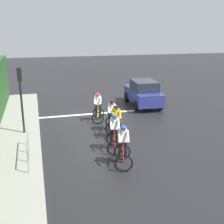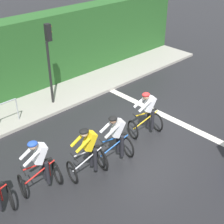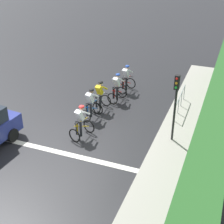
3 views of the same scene
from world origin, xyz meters
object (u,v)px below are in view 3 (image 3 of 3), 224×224
at_px(cyclist_lead, 126,79).
at_px(traffic_light_near_crossing, 176,99).
at_px(cyclist_mid, 100,97).
at_px(cyclist_second, 117,88).
at_px(cyclist_fourth, 91,105).
at_px(cyclist_trailing, 81,123).
at_px(pedestrian_railing_kerbside, 180,99).

bearing_deg(cyclist_lead, traffic_light_near_crossing, -49.98).
distance_m(cyclist_mid, traffic_light_near_crossing, 4.85).
height_order(cyclist_second, cyclist_mid, same).
bearing_deg(cyclist_fourth, cyclist_lead, 81.07).
bearing_deg(cyclist_mid, cyclist_fourth, -93.84).
xyz_separation_m(cyclist_lead, cyclist_mid, (-0.53, -2.76, 0.00)).
xyz_separation_m(cyclist_lead, cyclist_trailing, (-0.27, -5.62, 0.00)).
relative_size(cyclist_lead, traffic_light_near_crossing, 0.50).
distance_m(cyclist_trailing, pedestrian_railing_kerbside, 5.68).
distance_m(cyclist_lead, cyclist_mid, 2.81).
bearing_deg(cyclist_lead, pedestrian_railing_kerbside, -21.67).
height_order(cyclist_lead, traffic_light_near_crossing, traffic_light_near_crossing).
relative_size(cyclist_second, cyclist_fourth, 1.00).
bearing_deg(cyclist_mid, cyclist_second, 70.65).
relative_size(cyclist_lead, cyclist_second, 1.00).
height_order(cyclist_lead, pedestrian_railing_kerbside, cyclist_lead).
bearing_deg(cyclist_fourth, cyclist_trailing, -79.97).
bearing_deg(cyclist_trailing, cyclist_lead, 87.22).
bearing_deg(traffic_light_near_crossing, pedestrian_railing_kerbside, 94.56).
bearing_deg(traffic_light_near_crossing, cyclist_lead, 130.02).
bearing_deg(cyclist_trailing, cyclist_mid, 95.07).
distance_m(cyclist_second, cyclist_fourth, 2.43).
bearing_deg(cyclist_lead, cyclist_fourth, -98.93).
xyz_separation_m(cyclist_lead, cyclist_second, (-0.06, -1.43, 0.00)).
height_order(cyclist_trailing, pedestrian_railing_kerbside, cyclist_trailing).
height_order(cyclist_mid, cyclist_fourth, same).
bearing_deg(cyclist_lead, cyclist_mid, -100.81).
bearing_deg(cyclist_fourth, pedestrian_railing_kerbside, 30.19).
relative_size(cyclist_trailing, pedestrian_railing_kerbside, 0.61).
bearing_deg(cyclist_mid, traffic_light_near_crossing, -21.90).
relative_size(cyclist_mid, pedestrian_railing_kerbside, 0.61).
height_order(cyclist_mid, pedestrian_railing_kerbside, cyclist_mid).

